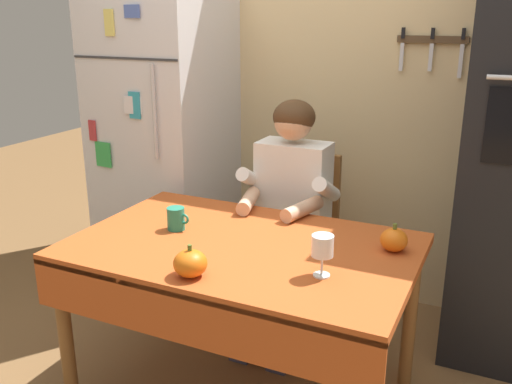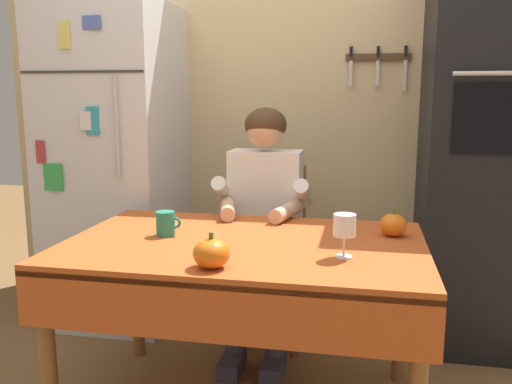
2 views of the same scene
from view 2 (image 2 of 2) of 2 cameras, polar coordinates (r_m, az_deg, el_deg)
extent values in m
cube|color=#D1B784|center=(3.28, 4.43, 10.12)|extent=(3.70, 0.10, 2.60)
cube|color=#4C3823|center=(3.20, 12.79, 13.77)|extent=(0.36, 0.02, 0.04)
cube|color=silver|center=(3.19, 9.97, 12.22)|extent=(0.02, 0.01, 0.15)
cube|color=black|center=(3.19, 10.04, 14.42)|extent=(0.02, 0.01, 0.06)
cube|color=silver|center=(3.19, 12.72, 12.16)|extent=(0.02, 0.01, 0.14)
cube|color=black|center=(3.19, 12.81, 14.32)|extent=(0.02, 0.01, 0.06)
cube|color=silver|center=(3.19, 15.46, 11.79)|extent=(0.02, 0.01, 0.17)
cube|color=black|center=(3.20, 15.58, 14.19)|extent=(0.02, 0.01, 0.06)
cube|color=silver|center=(3.21, -14.57, 2.66)|extent=(0.68, 0.68, 1.80)
cylinder|color=silver|center=(2.79, -14.55, 6.70)|extent=(0.02, 0.02, 0.50)
cube|color=#333335|center=(2.89, -18.06, 12.01)|extent=(0.67, 0.01, 0.01)
cube|color=teal|center=(2.86, -16.90, 7.21)|extent=(0.07, 0.01, 0.14)
cube|color=#E5D666|center=(2.93, -19.63, 15.40)|extent=(0.06, 0.01, 0.14)
cube|color=green|center=(3.01, -20.66, 1.47)|extent=(0.11, 0.02, 0.14)
cube|color=silver|center=(2.86, -17.06, 7.22)|extent=(0.11, 0.02, 0.09)
cube|color=#B73338|center=(3.03, -21.84, 3.97)|extent=(0.05, 0.01, 0.12)
cube|color=#4C66B7|center=(2.87, -17.02, 16.79)|extent=(0.10, 0.02, 0.07)
cube|color=black|center=(2.98, 23.02, 4.50)|extent=(0.60, 0.60, 2.10)
cube|color=black|center=(2.67, 24.54, 7.04)|extent=(0.42, 0.01, 0.32)
cylinder|color=silver|center=(2.65, 25.00, 11.33)|extent=(0.45, 0.02, 0.02)
cylinder|color=brown|center=(2.17, -21.12, -16.66)|extent=(0.06, 0.06, 0.70)
cylinder|color=brown|center=(2.80, -12.48, -9.98)|extent=(0.06, 0.06, 0.70)
cylinder|color=brown|center=(2.59, 15.09, -11.83)|extent=(0.06, 0.06, 0.70)
cube|color=#B24C1E|center=(2.14, -1.21, -5.70)|extent=(1.40, 0.90, 0.04)
cube|color=#B24C1E|center=(1.76, -4.40, -12.73)|extent=(1.40, 0.01, 0.20)
cube|color=brown|center=(2.87, 1.16, -7.46)|extent=(0.40, 0.40, 0.04)
cube|color=brown|center=(2.98, 1.79, -1.69)|extent=(0.36, 0.04, 0.48)
cylinder|color=brown|center=(2.83, -2.95, -12.62)|extent=(0.04, 0.04, 0.41)
cylinder|color=brown|center=(3.14, -1.40, -10.26)|extent=(0.04, 0.04, 0.41)
cylinder|color=brown|center=(2.77, 4.06, -13.15)|extent=(0.04, 0.04, 0.41)
cylinder|color=brown|center=(3.09, 4.88, -10.66)|extent=(0.04, 0.04, 0.41)
cube|color=#38384C|center=(2.70, -2.56, -17.71)|extent=(0.10, 0.22, 0.08)
cube|color=#38384C|center=(2.67, 1.84, -18.11)|extent=(0.10, 0.22, 0.08)
cylinder|color=#38384C|center=(2.67, -2.27, -13.52)|extent=(0.09, 0.09, 0.38)
cylinder|color=#38384C|center=(2.64, 2.08, -13.87)|extent=(0.09, 0.09, 0.38)
cube|color=#38384C|center=(2.72, -1.31, -6.99)|extent=(0.12, 0.40, 0.11)
cube|color=#38384C|center=(2.69, 2.46, -7.21)|extent=(0.12, 0.40, 0.11)
cube|color=white|center=(2.75, 1.04, -0.59)|extent=(0.36, 0.20, 0.48)
cylinder|color=white|center=(2.72, -3.38, 0.12)|extent=(0.07, 0.26, 0.18)
cylinder|color=white|center=(2.64, 5.04, -0.18)|extent=(0.07, 0.26, 0.18)
cylinder|color=#D8A884|center=(2.55, -3.02, -1.80)|extent=(0.13, 0.27, 0.07)
cylinder|color=#D8A884|center=(2.50, 3.22, -2.07)|extent=(0.13, 0.27, 0.07)
sphere|color=#D8A884|center=(2.68, 0.99, 6.69)|extent=(0.19, 0.19, 0.19)
ellipsoid|color=#472D19|center=(2.69, 1.03, 7.13)|extent=(0.21, 0.21, 0.17)
cylinder|color=#237F66|center=(2.23, -9.55, -3.31)|extent=(0.08, 0.08, 0.10)
torus|color=#237F66|center=(2.21, -8.52, -3.24)|extent=(0.05, 0.01, 0.05)
cylinder|color=white|center=(1.94, 9.25, -6.77)|extent=(0.06, 0.06, 0.01)
cylinder|color=white|center=(1.93, 9.29, -5.65)|extent=(0.01, 0.01, 0.07)
cylinder|color=white|center=(1.91, 9.35, -3.47)|extent=(0.08, 0.08, 0.08)
ellipsoid|color=orange|center=(1.80, -4.74, -6.48)|extent=(0.12, 0.12, 0.10)
cylinder|color=#4C6023|center=(1.78, -4.77, -4.61)|extent=(0.02, 0.02, 0.02)
ellipsoid|color=orange|center=(2.26, 14.34, -3.39)|extent=(0.11, 0.11, 0.09)
cylinder|color=#4C6023|center=(2.25, 14.40, -1.96)|extent=(0.02, 0.02, 0.02)
camera|label=1|loc=(0.62, 96.77, 32.12)|focal=39.27mm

